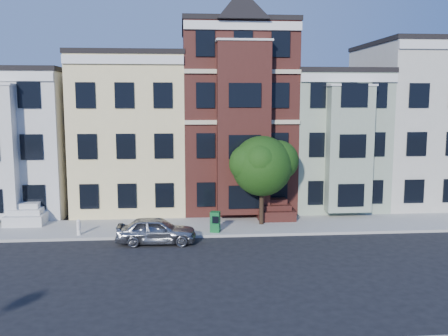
{
  "coord_description": "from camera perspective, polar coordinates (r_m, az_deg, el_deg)",
  "views": [
    {
      "loc": [
        -3.66,
        -19.93,
        7.4
      ],
      "look_at": [
        -1.72,
        2.94,
        4.2
      ],
      "focal_mm": 40.0,
      "sensor_mm": 36.0,
      "label": 1
    }
  ],
  "objects": [
    {
      "name": "ground",
      "position": [
        21.58,
        5.35,
        -12.16
      ],
      "size": [
        120.0,
        120.0,
        0.0
      ],
      "primitive_type": "plane",
      "color": "black"
    },
    {
      "name": "far_sidewalk",
      "position": [
        29.11,
        2.56,
        -6.65
      ],
      "size": [
        60.0,
        4.0,
        0.15
      ],
      "primitive_type": "cube",
      "color": "#9E9B93",
      "rests_on": "ground"
    },
    {
      "name": "house_white",
      "position": [
        36.37,
        -23.01,
        2.73
      ],
      "size": [
        8.0,
        9.0,
        9.0
      ],
      "primitive_type": "cube",
      "color": "silver",
      "rests_on": "ground"
    },
    {
      "name": "house_yellow",
      "position": [
        34.68,
        -10.37,
        3.83
      ],
      "size": [
        7.0,
        9.0,
        10.0
      ],
      "primitive_type": "cube",
      "color": "beige",
      "rests_on": "ground"
    },
    {
      "name": "house_brown",
      "position": [
        34.66,
        1.24,
        5.62
      ],
      "size": [
        7.0,
        9.0,
        12.0
      ],
      "primitive_type": "cube",
      "color": "#3C1813",
      "rests_on": "ground"
    },
    {
      "name": "house_green",
      "position": [
        36.02,
        11.58,
        3.15
      ],
      "size": [
        6.0,
        9.0,
        9.0
      ],
      "primitive_type": "cube",
      "color": "#90A087",
      "rests_on": "ground"
    },
    {
      "name": "house_cream",
      "position": [
        38.52,
        21.7,
        4.55
      ],
      "size": [
        8.0,
        9.0,
        11.0
      ],
      "primitive_type": "cube",
      "color": "beige",
      "rests_on": "ground"
    },
    {
      "name": "street_tree",
      "position": [
        28.71,
        4.35,
        -0.23
      ],
      "size": [
        6.02,
        6.02,
        6.37
      ],
      "primitive_type": null,
      "rotation": [
        0.0,
        0.0,
        -0.11
      ],
      "color": "#204812",
      "rests_on": "far_sidewalk"
    },
    {
      "name": "parked_car",
      "position": [
        26.03,
        -7.75,
        -7.07
      ],
      "size": [
        4.12,
        1.79,
        1.38
      ],
      "primitive_type": "imported",
      "rotation": [
        0.0,
        0.0,
        1.53
      ],
      "color": "gray",
      "rests_on": "ground"
    },
    {
      "name": "newspaper_box",
      "position": [
        27.45,
        -1.01,
        -6.16
      ],
      "size": [
        0.6,
        0.56,
        1.13
      ],
      "primitive_type": "cube",
      "rotation": [
        0.0,
        0.0,
        -0.25
      ],
      "color": "#13622B",
      "rests_on": "far_sidewalk"
    },
    {
      "name": "fire_hydrant",
      "position": [
        27.99,
        -16.27,
        -6.69
      ],
      "size": [
        0.27,
        0.27,
        0.68
      ],
      "primitive_type": "cylinder",
      "rotation": [
        0.0,
        0.0,
        -0.16
      ],
      "color": "silver",
      "rests_on": "far_sidewalk"
    }
  ]
}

